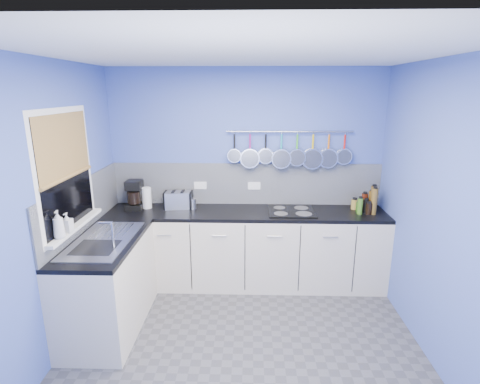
{
  "coord_description": "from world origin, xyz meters",
  "views": [
    {
      "loc": [
        0.05,
        -2.86,
        2.24
      ],
      "look_at": [
        -0.05,
        0.75,
        1.25
      ],
      "focal_mm": 27.89,
      "sensor_mm": 36.0,
      "label": 1
    }
  ],
  "objects_px": {
    "paper_towel": "(147,198)",
    "coffee_maker": "(134,195)",
    "canister": "(193,204)",
    "soap_bottle_a": "(58,225)",
    "toaster": "(178,200)",
    "hob": "(291,211)",
    "soap_bottle_b": "(67,223)"
  },
  "relations": [
    {
      "from": "coffee_maker",
      "to": "canister",
      "type": "bearing_deg",
      "value": 0.97
    },
    {
      "from": "soap_bottle_b",
      "to": "coffee_maker",
      "type": "distance_m",
      "value": 1.15
    },
    {
      "from": "coffee_maker",
      "to": "canister",
      "type": "relative_size",
      "value": 2.73
    },
    {
      "from": "coffee_maker",
      "to": "hob",
      "type": "bearing_deg",
      "value": -2.81
    },
    {
      "from": "soap_bottle_a",
      "to": "coffee_maker",
      "type": "height_order",
      "value": "soap_bottle_a"
    },
    {
      "from": "soap_bottle_a",
      "to": "canister",
      "type": "bearing_deg",
      "value": 54.75
    },
    {
      "from": "coffee_maker",
      "to": "toaster",
      "type": "relative_size",
      "value": 1.1
    },
    {
      "from": "soap_bottle_b",
      "to": "canister",
      "type": "relative_size",
      "value": 1.4
    },
    {
      "from": "coffee_maker",
      "to": "toaster",
      "type": "height_order",
      "value": "coffee_maker"
    },
    {
      "from": "canister",
      "to": "paper_towel",
      "type": "bearing_deg",
      "value": 178.45
    },
    {
      "from": "soap_bottle_a",
      "to": "coffee_maker",
      "type": "relative_size",
      "value": 0.71
    },
    {
      "from": "soap_bottle_b",
      "to": "canister",
      "type": "bearing_deg",
      "value": 51.56
    },
    {
      "from": "paper_towel",
      "to": "hob",
      "type": "relative_size",
      "value": 0.47
    },
    {
      "from": "toaster",
      "to": "canister",
      "type": "distance_m",
      "value": 0.18
    },
    {
      "from": "hob",
      "to": "soap_bottle_b",
      "type": "bearing_deg",
      "value": -152.51
    },
    {
      "from": "paper_towel",
      "to": "canister",
      "type": "height_order",
      "value": "paper_towel"
    },
    {
      "from": "coffee_maker",
      "to": "hob",
      "type": "height_order",
      "value": "coffee_maker"
    },
    {
      "from": "paper_towel",
      "to": "hob",
      "type": "distance_m",
      "value": 1.69
    },
    {
      "from": "paper_towel",
      "to": "canister",
      "type": "distance_m",
      "value": 0.54
    },
    {
      "from": "soap_bottle_a",
      "to": "paper_towel",
      "type": "xyz_separation_m",
      "value": [
        0.37,
        1.3,
        -0.15
      ]
    },
    {
      "from": "soap_bottle_b",
      "to": "paper_towel",
      "type": "bearing_deg",
      "value": 72.28
    },
    {
      "from": "toaster",
      "to": "hob",
      "type": "distance_m",
      "value": 1.32
    },
    {
      "from": "soap_bottle_a",
      "to": "soap_bottle_b",
      "type": "relative_size",
      "value": 1.39
    },
    {
      "from": "paper_towel",
      "to": "toaster",
      "type": "relative_size",
      "value": 0.81
    },
    {
      "from": "paper_towel",
      "to": "soap_bottle_b",
      "type": "bearing_deg",
      "value": -107.72
    },
    {
      "from": "soap_bottle_a",
      "to": "canister",
      "type": "xyz_separation_m",
      "value": [
        0.91,
        1.29,
        -0.21
      ]
    },
    {
      "from": "canister",
      "to": "soap_bottle_a",
      "type": "bearing_deg",
      "value": -125.25
    },
    {
      "from": "soap_bottle_b",
      "to": "coffee_maker",
      "type": "relative_size",
      "value": 0.51
    },
    {
      "from": "toaster",
      "to": "paper_towel",
      "type": "bearing_deg",
      "value": 172.93
    },
    {
      "from": "soap_bottle_a",
      "to": "toaster",
      "type": "bearing_deg",
      "value": 60.61
    },
    {
      "from": "canister",
      "to": "hob",
      "type": "height_order",
      "value": "canister"
    },
    {
      "from": "paper_towel",
      "to": "coffee_maker",
      "type": "bearing_deg",
      "value": -163.73
    }
  ]
}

